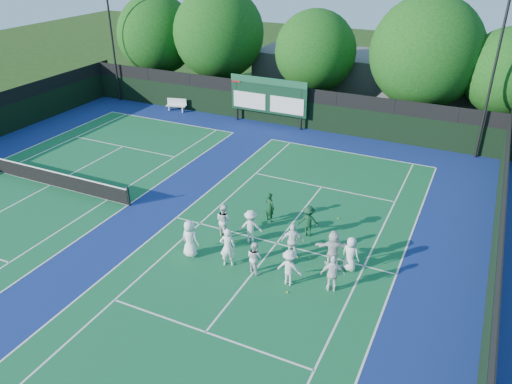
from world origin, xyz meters
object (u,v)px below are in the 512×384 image
at_px(scoreboard, 268,96).
at_px(bench, 176,104).
at_px(coach_left, 270,207).
at_px(tennis_net, 49,177).

relative_size(scoreboard, bench, 3.63).
bearing_deg(coach_left, bench, -18.22).
height_order(tennis_net, coach_left, coach_left).
height_order(scoreboard, tennis_net, scoreboard).
xyz_separation_m(bench, coach_left, (13.85, -12.63, 0.23)).
height_order(tennis_net, bench, tennis_net).
distance_m(scoreboard, bench, 8.14).
bearing_deg(bench, scoreboard, 1.53).
bearing_deg(bench, coach_left, -42.38).
distance_m(scoreboard, coach_left, 14.20).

